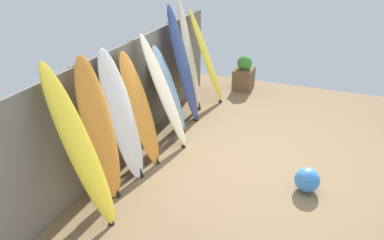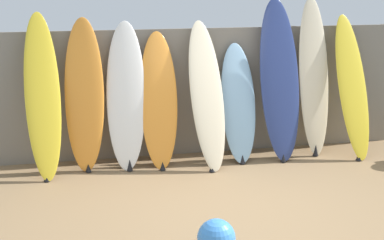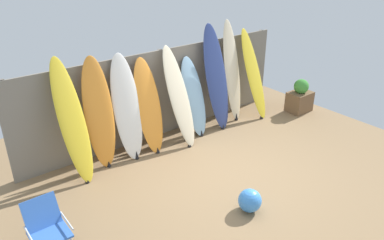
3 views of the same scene
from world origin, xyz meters
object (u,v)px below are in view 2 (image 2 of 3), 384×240
object	(u,v)px
surfboard_white_2	(126,97)
surfboard_yellow_8	(352,87)
surfboard_navy_6	(280,81)
surfboard_cream_7	(314,78)
surfboard_yellow_0	(43,97)
surfboard_skyblue_5	(238,104)
beach_ball	(216,238)
surfboard_orange_1	(84,96)
surfboard_orange_3	(159,101)
surfboard_cream_4	(207,96)

from	to	relation	value
surfboard_white_2	surfboard_yellow_8	world-z (taller)	surfboard_yellow_8
surfboard_navy_6	surfboard_cream_7	distance (m)	0.55
surfboard_yellow_0	surfboard_skyblue_5	bearing A→B (deg)	1.52
beach_ball	surfboard_orange_1	bearing A→B (deg)	113.33
surfboard_white_2	surfboard_navy_6	world-z (taller)	surfboard_navy_6
surfboard_white_2	surfboard_cream_7	world-z (taller)	surfboard_cream_7
surfboard_orange_1	surfboard_yellow_8	size ratio (longest dim) A/B	1.01
surfboard_orange_1	surfboard_orange_3	bearing A→B (deg)	-3.81
surfboard_navy_6	beach_ball	distance (m)	3.10
surfboard_cream_4	surfboard_orange_3	bearing A→B (deg)	170.25
surfboard_orange_1	surfboard_cream_4	size ratio (longest dim) A/B	1.03
surfboard_skyblue_5	surfboard_yellow_8	size ratio (longest dim) A/B	0.81
surfboard_cream_4	surfboard_yellow_8	distance (m)	2.11
surfboard_white_2	beach_ball	xyz separation A→B (m)	(0.58, -2.59, -0.78)
surfboard_cream_7	beach_ball	bearing A→B (deg)	-128.28
surfboard_white_2	surfboard_skyblue_5	size ratio (longest dim) A/B	1.20
surfboard_yellow_0	beach_ball	xyz separation A→B (m)	(1.64, -2.50, -0.84)
surfboard_orange_1	surfboard_yellow_0	bearing A→B (deg)	-169.17
surfboard_orange_1	surfboard_cream_4	xyz separation A→B (m)	(1.60, -0.17, -0.04)
surfboard_navy_6	surfboard_yellow_8	bearing A→B (deg)	-4.54
surfboard_white_2	surfboard_skyblue_5	world-z (taller)	surfboard_white_2
surfboard_orange_1	surfboard_cream_7	bearing A→B (deg)	0.51
surfboard_orange_3	surfboard_navy_6	world-z (taller)	surfboard_navy_6
surfboard_cream_4	surfboard_skyblue_5	world-z (taller)	surfboard_cream_4
surfboard_orange_1	surfboard_skyblue_5	bearing A→B (deg)	-0.83
surfboard_orange_1	surfboard_white_2	world-z (taller)	surfboard_orange_1
surfboard_orange_1	surfboard_cream_4	world-z (taller)	surfboard_orange_1
surfboard_cream_7	beach_ball	distance (m)	3.47
surfboard_white_2	surfboard_navy_6	xyz separation A→B (m)	(2.11, -0.06, 0.14)
surfboard_orange_1	surfboard_cream_7	distance (m)	3.20
surfboard_skyblue_5	beach_ball	xyz separation A→B (m)	(-0.95, -2.57, -0.62)
surfboard_cream_4	surfboard_skyblue_5	distance (m)	0.53
surfboard_orange_1	beach_ball	bearing A→B (deg)	-66.67
surfboard_orange_3	surfboard_cream_7	distance (m)	2.24
surfboard_orange_3	surfboard_yellow_8	distance (m)	2.74
surfboard_orange_3	surfboard_cream_4	bearing A→B (deg)	-9.75
surfboard_yellow_8	surfboard_orange_1	bearing A→B (deg)	177.70
surfboard_cream_4	surfboard_navy_6	bearing A→B (deg)	5.80
surfboard_navy_6	surfboard_cream_4	bearing A→B (deg)	-174.20
surfboard_orange_3	surfboard_navy_6	distance (m)	1.70
surfboard_cream_4	surfboard_skyblue_5	bearing A→B (deg)	16.54
surfboard_cream_7	surfboard_cream_4	bearing A→B (deg)	-172.85
surfboard_yellow_0	surfboard_cream_7	xyz separation A→B (m)	(3.71, 0.13, 0.08)
surfboard_cream_7	surfboard_orange_1	bearing A→B (deg)	-179.49
surfboard_orange_3	surfboard_yellow_8	world-z (taller)	surfboard_yellow_8
surfboard_orange_3	surfboard_navy_6	xyz separation A→B (m)	(1.68, -0.00, 0.21)
surfboard_orange_1	surfboard_navy_6	distance (m)	2.65
surfboard_navy_6	surfboard_orange_3	bearing A→B (deg)	179.97
surfboard_skyblue_5	surfboard_cream_7	xyz separation A→B (m)	(1.12, 0.06, 0.30)
surfboard_skyblue_5	surfboard_yellow_8	world-z (taller)	surfboard_yellow_8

